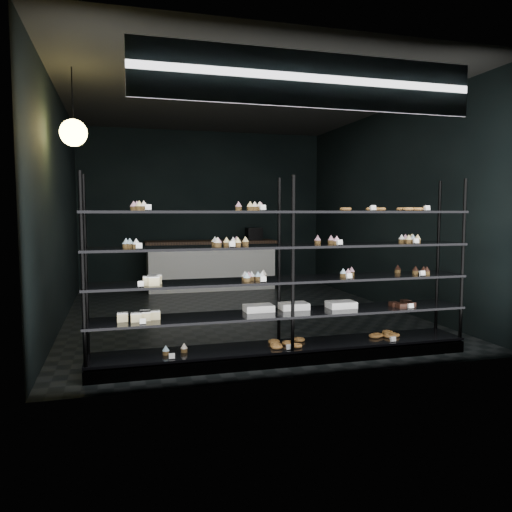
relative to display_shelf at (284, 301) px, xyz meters
name	(u,v)px	position (x,y,z in m)	size (l,w,h in m)	color
room	(238,209)	(0.10, 2.45, 0.97)	(5.01, 6.01, 3.20)	black
display_shelf	(284,301)	(0.00, 0.00, 0.00)	(4.00, 0.50, 1.91)	black
signage	(312,80)	(0.10, -0.48, 2.12)	(3.30, 0.05, 0.50)	#0C173E
pendant_lamp	(73,133)	(-2.10, 1.29, 1.82)	(0.31, 0.31, 0.88)	black
service_counter	(212,264)	(0.16, 4.95, -0.13)	(2.59, 0.65, 1.23)	silver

